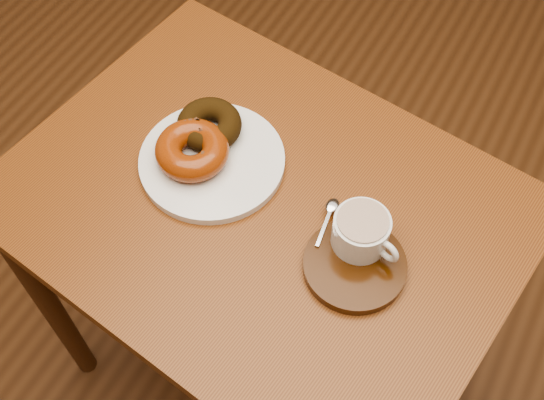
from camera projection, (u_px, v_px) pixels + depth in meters
The scene contains 8 objects.
ground at pixel (385, 333), 1.77m from camera, with size 6.00×6.00×0.00m, color brown.
cafe_table at pixel (262, 240), 1.19m from camera, with size 0.88×0.71×0.76m.
donut_plate at pixel (212, 161), 1.12m from camera, with size 0.24×0.24×0.01m, color white.
donut_cinnamon at pixel (209, 125), 1.13m from camera, with size 0.11×0.11×0.04m, color black.
donut_caramel at pixel (192, 150), 1.10m from camera, with size 0.14×0.14×0.04m.
saucer at pixel (355, 265), 1.02m from camera, with size 0.16×0.16×0.02m, color #351907.
coffee_cup at pixel (362, 231), 1.00m from camera, with size 0.11×0.09×0.06m.
teaspoon at pixel (331, 210), 1.06m from camera, with size 0.02×0.09×0.01m.
Camera 1 is at (0.07, -0.74, 1.67)m, focal length 45.00 mm.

